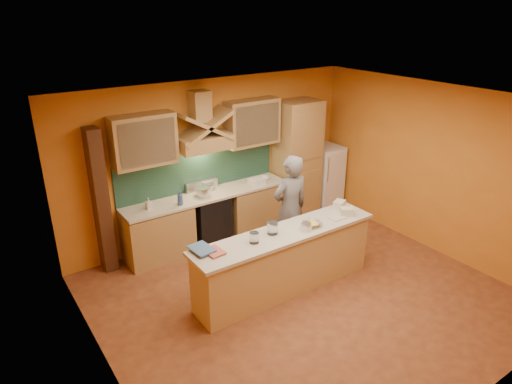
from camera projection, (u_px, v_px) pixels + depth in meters
floor at (302, 296)px, 6.62m from camera, size 5.50×5.00×0.01m
ceiling at (311, 104)px, 5.55m from camera, size 5.50×5.00×0.01m
wall_back at (213, 159)px, 7.99m from camera, size 5.50×0.02×2.80m
wall_front at (483, 301)px, 4.18m from camera, size 5.50×0.02×2.80m
wall_left at (100, 272)px, 4.65m from camera, size 0.02×5.00×2.80m
wall_right at (434, 169)px, 7.53m from camera, size 0.02×5.00×2.80m
base_cabinet_left at (158, 234)px, 7.48m from camera, size 1.10×0.60×0.86m
base_cabinet_right at (254, 207)px, 8.47m from camera, size 1.10×0.60×0.86m
counter_top at (208, 195)px, 7.79m from camera, size 3.00×0.62×0.04m
stove at (209, 219)px, 7.97m from camera, size 0.60×0.58×0.90m
backsplash at (199, 171)px, 7.88m from camera, size 3.00×0.03×0.70m
range_hood at (204, 142)px, 7.48m from camera, size 0.92×0.50×0.24m
hood_chimney at (200, 106)px, 7.33m from camera, size 0.30×0.30×0.50m
upper_cabinet_left at (143, 140)px, 6.94m from camera, size 1.00×0.35×0.80m
upper_cabinet_right at (252, 122)px, 7.99m from camera, size 1.00×0.35×0.80m
pantry_column at (297, 160)px, 8.72m from camera, size 0.80×0.60×2.30m
fridge at (325, 177)px, 9.30m from camera, size 0.58×0.60×1.30m
trim_column_left at (101, 202)px, 6.90m from camera, size 0.20×0.30×2.30m
island_body at (285, 263)px, 6.63m from camera, size 2.80×0.55×0.88m
island_top at (286, 233)px, 6.45m from camera, size 2.90×0.62×0.05m
person at (290, 208)px, 7.31m from camera, size 0.67×0.46×1.78m
pot_large at (203, 193)px, 7.67m from camera, size 0.23×0.23×0.16m
pot_small at (209, 187)px, 7.94m from camera, size 0.22×0.22×0.13m
soap_bottle_a at (148, 203)px, 7.19m from camera, size 0.09×0.09×0.19m
soap_bottle_b at (180, 198)px, 7.32m from camera, size 0.13×0.13×0.24m
bowl_back at (264, 179)px, 8.37m from camera, size 0.27×0.27×0.07m
dish_rack at (257, 181)px, 8.20m from camera, size 0.27×0.22×0.10m
book_lower at (207, 254)px, 5.83m from camera, size 0.23×0.30×0.03m
book_upper at (193, 252)px, 5.84m from camera, size 0.29×0.37×0.03m
jar_large at (272, 228)px, 6.35m from camera, size 0.20×0.20×0.17m
jar_small at (254, 238)px, 6.12m from camera, size 0.14×0.14×0.15m
kitchen_scale at (306, 227)px, 6.46m from camera, size 0.14×0.14×0.10m
mixing_bowl at (312, 224)px, 6.60m from camera, size 0.28×0.28×0.06m
cloth at (337, 217)px, 6.85m from camera, size 0.26×0.20×0.02m
grocery_bag_a at (339, 204)px, 7.16m from camera, size 0.23×0.21×0.12m
grocery_bag_b at (347, 212)px, 6.93m from camera, size 0.24×0.23×0.12m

